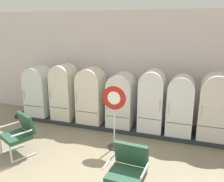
{
  "coord_description": "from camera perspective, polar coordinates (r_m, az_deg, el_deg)",
  "views": [
    {
      "loc": [
        1.89,
        -3.01,
        2.8
      ],
      "look_at": [
        -0.07,
        2.75,
        1.1
      ],
      "focal_mm": 38.49,
      "sensor_mm": 36.0,
      "label": 1
    }
  ],
  "objects": [
    {
      "name": "display_plinth",
      "position": [
        6.9,
        1.28,
        -7.91
      ],
      "size": [
        6.35,
        0.95,
        0.1
      ],
      "primitive_type": "cube",
      "color": "#252C30",
      "rests_on": "ground"
    },
    {
      "name": "refrigerator_3",
      "position": [
        6.49,
        2.18,
        -1.76
      ],
      "size": [
        0.68,
        0.71,
        1.45
      ],
      "color": "silver",
      "rests_on": "display_plinth"
    },
    {
      "name": "refrigerator_2",
      "position": [
        6.73,
        -5.07,
        -0.66
      ],
      "size": [
        0.7,
        0.64,
        1.55
      ],
      "color": "silver",
      "rests_on": "display_plinth"
    },
    {
      "name": "armchair_left",
      "position": [
        5.73,
        -21.08,
        -9.12
      ],
      "size": [
        0.8,
        0.81,
        0.9
      ],
      "color": "silver",
      "rests_on": "ground"
    },
    {
      "name": "refrigerator_0",
      "position": [
        7.61,
        -17.0,
        0.3
      ],
      "size": [
        0.7,
        0.68,
        1.48
      ],
      "color": "silver",
      "rests_on": "display_plinth"
    },
    {
      "name": "refrigerator_5",
      "position": [
        6.19,
        15.94,
        -2.88
      ],
      "size": [
        0.63,
        0.61,
        1.51
      ],
      "color": "white",
      "rests_on": "display_plinth"
    },
    {
      "name": "back_wall",
      "position": [
        7.03,
        2.93,
        5.77
      ],
      "size": [
        11.76,
        0.12,
        3.18
      ],
      "color": "silver",
      "rests_on": "ground"
    },
    {
      "name": "refrigerator_4",
      "position": [
        6.25,
        9.43,
        -1.84
      ],
      "size": [
        0.62,
        0.63,
        1.59
      ],
      "color": "white",
      "rests_on": "display_plinth"
    },
    {
      "name": "refrigerator_6",
      "position": [
        6.24,
        23.21,
        -3.0
      ],
      "size": [
        0.72,
        0.7,
        1.59
      ],
      "color": "silver",
      "rests_on": "display_plinth"
    },
    {
      "name": "armchair_right",
      "position": [
        4.16,
        3.78,
        -17.97
      ],
      "size": [
        0.68,
        0.66,
        0.9
      ],
      "color": "silver",
      "rests_on": "ground"
    },
    {
      "name": "refrigerator_1",
      "position": [
        7.12,
        -11.31,
        0.27
      ],
      "size": [
        0.62,
        0.68,
        1.6
      ],
      "color": "silver",
      "rests_on": "display_plinth"
    },
    {
      "name": "sign_stand",
      "position": [
        5.45,
        0.52,
        -5.92
      ],
      "size": [
        0.54,
        0.32,
        1.5
      ],
      "color": "#2D2D30",
      "rests_on": "ground"
    }
  ]
}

